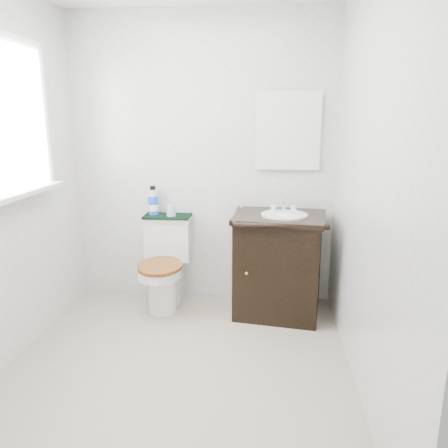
% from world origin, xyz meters
% --- Properties ---
extents(floor, '(2.40, 2.40, 0.00)m').
position_xyz_m(floor, '(0.00, 0.00, 0.00)').
color(floor, '#A29682').
rests_on(floor, ground).
extents(wall_back, '(2.40, 0.00, 2.40)m').
position_xyz_m(wall_back, '(0.00, 1.20, 1.20)').
color(wall_back, silver).
rests_on(wall_back, ground).
extents(wall_front, '(2.40, 0.00, 2.40)m').
position_xyz_m(wall_front, '(0.00, -1.20, 1.20)').
color(wall_front, silver).
rests_on(wall_front, ground).
extents(wall_right, '(0.00, 2.40, 2.40)m').
position_xyz_m(wall_right, '(1.10, 0.00, 1.20)').
color(wall_right, silver).
rests_on(wall_right, ground).
extents(window, '(0.02, 0.70, 0.90)m').
position_xyz_m(window, '(-1.07, 0.25, 1.55)').
color(window, white).
rests_on(window, wall_left).
extents(mirror, '(0.50, 0.02, 0.60)m').
position_xyz_m(mirror, '(0.70, 1.18, 1.45)').
color(mirror, silver).
rests_on(mirror, wall_back).
extents(toilet, '(0.40, 0.62, 0.74)m').
position_xyz_m(toilet, '(-0.29, 0.97, 0.33)').
color(toilet, white).
rests_on(toilet, floor).
extents(vanity, '(0.76, 0.68, 0.92)m').
position_xyz_m(vanity, '(0.65, 0.90, 0.43)').
color(vanity, black).
rests_on(vanity, floor).
extents(trash_bin, '(0.20, 0.16, 0.28)m').
position_xyz_m(trash_bin, '(0.45, 1.05, 0.14)').
color(trash_bin, silver).
rests_on(trash_bin, floor).
extents(towel, '(0.39, 0.22, 0.02)m').
position_xyz_m(towel, '(-0.29, 1.09, 0.74)').
color(towel, black).
rests_on(towel, toilet).
extents(mouthwash_bottle, '(0.08, 0.08, 0.24)m').
position_xyz_m(mouthwash_bottle, '(-0.41, 1.11, 0.86)').
color(mouthwash_bottle, blue).
rests_on(mouthwash_bottle, towel).
extents(cup, '(0.08, 0.08, 0.10)m').
position_xyz_m(cup, '(-0.25, 1.06, 0.80)').
color(cup, '#8EAFE8').
rests_on(cup, towel).
extents(soap_bar, '(0.08, 0.05, 0.02)m').
position_xyz_m(soap_bar, '(0.65, 1.00, 0.83)').
color(soap_bar, '#1C887B').
rests_on(soap_bar, vanity).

